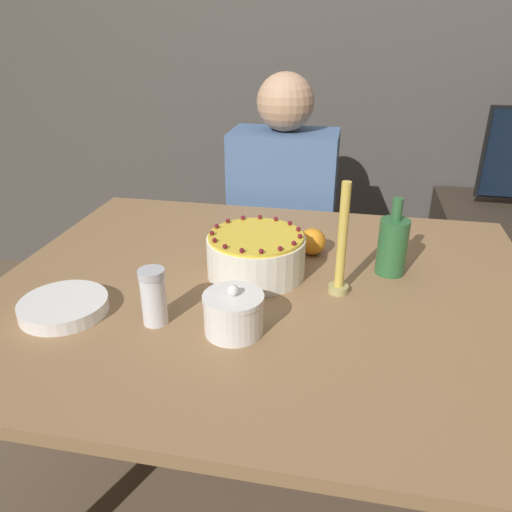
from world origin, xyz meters
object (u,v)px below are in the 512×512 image
(candle, at_px, (341,250))
(person_man_blue_shirt, at_px, (282,247))
(cake, at_px, (256,255))
(sugar_bowl, at_px, (234,313))
(bottle, at_px, (393,245))
(sugar_shaker, at_px, (153,296))

(candle, xyz_separation_m, person_man_blue_shirt, (-0.25, 0.76, -0.35))
(cake, bearing_deg, sugar_bowl, -88.74)
(bottle, bearing_deg, person_man_blue_shirt, 120.84)
(cake, height_order, sugar_shaker, sugar_shaker)
(candle, xyz_separation_m, bottle, (0.13, 0.13, -0.04))
(sugar_bowl, xyz_separation_m, person_man_blue_shirt, (-0.04, 0.98, -0.29))
(candle, height_order, person_man_blue_shirt, person_man_blue_shirt)
(sugar_bowl, bearing_deg, cake, 91.26)
(cake, distance_m, sugar_bowl, 0.27)
(sugar_shaker, height_order, person_man_blue_shirt, person_man_blue_shirt)
(sugar_shaker, xyz_separation_m, candle, (0.39, 0.21, 0.05))
(cake, relative_size, sugar_bowl, 1.96)
(sugar_shaker, bearing_deg, candle, 29.00)
(bottle, bearing_deg, sugar_bowl, -134.17)
(cake, bearing_deg, person_man_blue_shirt, 92.63)
(sugar_bowl, bearing_deg, sugar_shaker, 179.64)
(candle, distance_m, person_man_blue_shirt, 0.87)
(sugar_shaker, xyz_separation_m, bottle, (0.51, 0.35, 0.01))
(sugar_shaker, distance_m, person_man_blue_shirt, 1.03)
(sugar_bowl, relative_size, candle, 0.46)
(cake, relative_size, person_man_blue_shirt, 0.21)
(cake, distance_m, bottle, 0.35)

